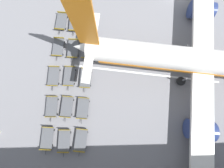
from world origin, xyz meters
The scene contains 17 objects.
airplane centered at (14.35, 2.07, 3.14)m, with size 37.50×40.28×14.06m.
baggage_dolly_row_near_col_a centered at (5.71, -20.39, 0.49)m, with size 3.96×2.06×0.92m.
baggage_dolly_row_near_col_b centered at (10.35, -20.72, 0.49)m, with size 3.93×1.96×0.92m.
baggage_dolly_row_near_col_c centered at (15.23, -21.24, 0.49)m, with size 3.92×1.91×0.92m.
baggage_dolly_row_near_col_d centered at (19.99, -21.30, 0.49)m, with size 3.90×1.86×0.92m.
baggage_dolly_row_near_col_e centered at (24.55, -21.74, 0.49)m, with size 3.93×1.94×0.92m.
baggage_dolly_row_mid_a_col_a centered at (6.00, -18.14, 0.49)m, with size 3.93×1.94×0.92m.
baggage_dolly_row_mid_a_col_b centered at (10.68, -18.27, 0.49)m, with size 3.92×1.92×0.92m.
baggage_dolly_row_mid_a_col_c centered at (15.30, -18.75, 0.49)m, with size 3.93×1.94×0.92m.
baggage_dolly_row_mid_a_col_d centered at (20.06, -18.99, 0.49)m, with size 3.95×2.03×0.92m.
baggage_dolly_row_mid_a_col_e centered at (24.97, -19.22, 0.49)m, with size 3.91×1.87×0.92m.
baggage_dolly_row_mid_b_col_a centered at (6.21, -15.56, 0.49)m, with size 3.95×2.05×0.92m.
baggage_dolly_row_mid_b_col_b centered at (10.86, -15.90, 0.49)m, with size 3.96×2.06×0.92m.
baggage_dolly_row_mid_b_col_c centered at (15.64, -16.16, 0.49)m, with size 3.93×1.96×0.92m.
baggage_dolly_row_mid_b_col_d centered at (20.33, -16.56, 0.49)m, with size 3.94×2.00×0.92m.
baggage_dolly_row_mid_b_col_e centered at (24.93, -16.79, 0.49)m, with size 3.96×2.07×0.92m.
stand_guidance_stripe centered at (15.03, -6.48, 0.00)m, with size 3.57×23.34×0.01m.
Camera 1 is at (20.90, -12.13, 23.52)m, focal length 24.00 mm.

